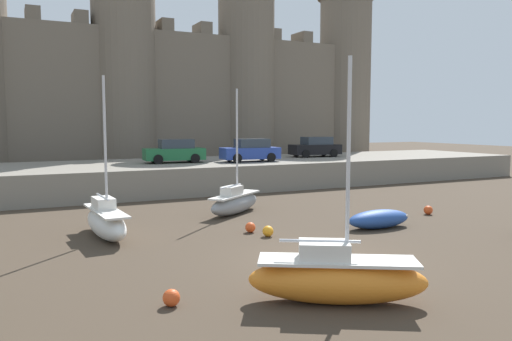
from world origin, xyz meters
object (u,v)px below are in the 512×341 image
rowboat_near_channel_left (379,219)px  mooring_buoy_near_channel (250,227)px  sailboat_foreground_centre (336,277)px  sailboat_foreground_left (106,221)px  mooring_buoy_near_shore (268,231)px  mooring_buoy_off_centre (171,298)px  car_quay_centre_east (251,151)px  car_quay_centre_west (315,147)px  mooring_buoy_mid_mud (428,210)px  car_quay_east (175,151)px  sailboat_midflat_right (235,202)px

rowboat_near_channel_left → mooring_buoy_near_channel: rowboat_near_channel_left is taller
sailboat_foreground_centre → sailboat_foreground_left: bearing=111.6°
mooring_buoy_near_channel → mooring_buoy_near_shore: 1.04m
mooring_buoy_off_centre → car_quay_centre_east: car_quay_centre_east is taller
rowboat_near_channel_left → sailboat_foreground_centre: size_ratio=0.50×
mooring_buoy_off_centre → car_quay_centre_west: size_ratio=0.10×
mooring_buoy_near_shore → car_quay_centre_west: bearing=52.1°
mooring_buoy_near_channel → car_quay_centre_west: 21.02m
rowboat_near_channel_left → car_quay_centre_west: 19.50m
rowboat_near_channel_left → mooring_buoy_mid_mud: (4.32, 1.46, -0.19)m
sailboat_foreground_left → car_quay_centre_east: 17.07m
car_quay_centre_west → mooring_buoy_mid_mud: bearing=-103.3°
car_quay_east → mooring_buoy_near_shore: bearing=-93.8°
sailboat_midflat_right → car_quay_east: size_ratio=1.47×
mooring_buoy_mid_mud → sailboat_foreground_centre: bearing=-144.2°
mooring_buoy_near_shore → mooring_buoy_off_centre: bearing=-134.8°
sailboat_foreground_centre → car_quay_centre_west: 28.59m
sailboat_foreground_left → car_quay_east: 15.11m
car_quay_centre_west → car_quay_east: (-12.11, -0.93, 0.00)m
car_quay_centre_east → car_quay_centre_west: bearing=18.3°
sailboat_foreground_centre → car_quay_centre_west: bearing=58.2°
sailboat_midflat_right → car_quay_east: 10.95m
sailboat_foreground_left → mooring_buoy_near_shore: size_ratio=14.34×
mooring_buoy_off_centre → sailboat_midflat_right: bearing=59.2°
car_quay_centre_east → car_quay_centre_west: (6.95, 2.30, 0.00)m
mooring_buoy_mid_mud → mooring_buoy_near_shore: bearing=-175.1°
sailboat_midflat_right → sailboat_foreground_left: 7.15m
sailboat_midflat_right → rowboat_near_channel_left: bearing=-54.6°
car_quay_east → mooring_buoy_mid_mud: bearing=-61.3°
sailboat_foreground_left → sailboat_midflat_right: bearing=20.8°
mooring_buoy_off_centre → car_quay_centre_west: car_quay_centre_west is taller
mooring_buoy_mid_mud → car_quay_centre_east: (-3.14, 13.84, 2.35)m
sailboat_foreground_left → mooring_buoy_near_channel: size_ratio=14.76×
rowboat_near_channel_left → mooring_buoy_mid_mud: rowboat_near_channel_left is taller
mooring_buoy_near_channel → mooring_buoy_off_centre: (-5.35, -6.69, 0.00)m
sailboat_midflat_right → mooring_buoy_near_channel: size_ratio=14.50×
mooring_buoy_near_shore → sailboat_foreground_centre: bearing=-104.4°
sailboat_foreground_centre → car_quay_centre_west: sailboat_foreground_centre is taller
sailboat_foreground_left → sailboat_foreground_centre: bearing=-68.4°
car_quay_centre_west → rowboat_near_channel_left: bearing=-114.8°
car_quay_centre_east → car_quay_east: size_ratio=1.00×
mooring_buoy_near_channel → mooring_buoy_mid_mud: (9.68, -0.19, 0.01)m
sailboat_foreground_left → car_quay_centre_east: bearing=44.8°
mooring_buoy_near_shore → sailboat_foreground_left: bearing=155.2°
sailboat_midflat_right → sailboat_foreground_centre: 12.83m
sailboat_foreground_centre → mooring_buoy_near_shore: size_ratio=13.88×
rowboat_near_channel_left → sailboat_foreground_left: sailboat_foreground_left is taller
sailboat_foreground_left → car_quay_centre_east: size_ratio=1.50×
mooring_buoy_mid_mud → mooring_buoy_near_shore: 9.41m
car_quay_centre_east → rowboat_near_channel_left: bearing=-94.4°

